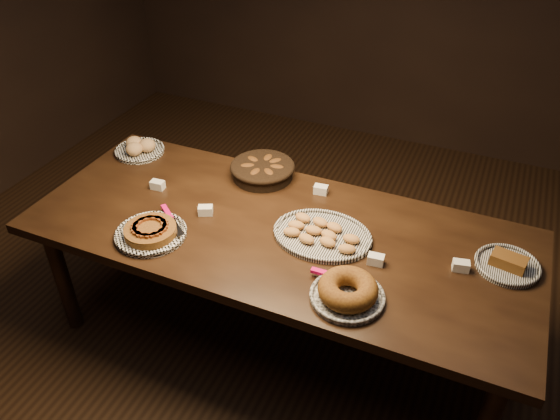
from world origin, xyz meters
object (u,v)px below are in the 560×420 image
at_px(apple_tart_plate, 151,232).
at_px(madeleine_platter, 322,234).
at_px(buffet_table, 277,240).
at_px(bundt_cake_plate, 348,291).

height_order(apple_tart_plate, madeleine_platter, apple_tart_plate).
distance_m(buffet_table, bundt_cake_plate, 0.56).
bearing_deg(buffet_table, madeleine_platter, 4.72).
bearing_deg(madeleine_platter, bundt_cake_plate, -57.79).
distance_m(buffet_table, apple_tart_plate, 0.60).
xyz_separation_m(madeleine_platter, bundt_cake_plate, (0.23, -0.33, 0.02)).
height_order(madeleine_platter, bundt_cake_plate, bundt_cake_plate).
bearing_deg(bundt_cake_plate, madeleine_platter, 119.91).
bearing_deg(buffet_table, bundt_cake_plate, -35.01).
xyz_separation_m(buffet_table, bundt_cake_plate, (0.45, -0.31, 0.11)).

